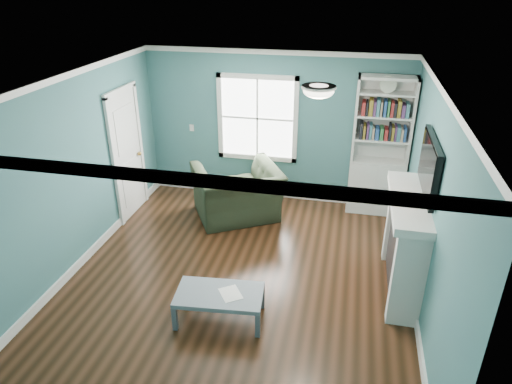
# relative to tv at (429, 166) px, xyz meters

# --- Properties ---
(floor) EXTENTS (5.00, 5.00, 0.00)m
(floor) POSITION_rel_tv_xyz_m (-2.20, -0.20, -1.72)
(floor) COLOR black
(floor) RESTS_ON ground
(room_walls) EXTENTS (5.00, 5.00, 5.00)m
(room_walls) POSITION_rel_tv_xyz_m (-2.20, -0.20, -0.14)
(room_walls) COLOR #407B78
(room_walls) RESTS_ON ground
(trim) EXTENTS (4.50, 5.00, 2.60)m
(trim) POSITION_rel_tv_xyz_m (-2.20, -0.20, -0.49)
(trim) COLOR white
(trim) RESTS_ON ground
(window) EXTENTS (1.40, 0.06, 1.50)m
(window) POSITION_rel_tv_xyz_m (-2.50, 2.29, -0.27)
(window) COLOR white
(window) RESTS_ON room_walls
(bookshelf) EXTENTS (0.90, 0.35, 2.31)m
(bookshelf) POSITION_rel_tv_xyz_m (-0.43, 2.10, -0.80)
(bookshelf) COLOR silver
(bookshelf) RESTS_ON ground
(fireplace) EXTENTS (0.44, 1.58, 1.30)m
(fireplace) POSITION_rel_tv_xyz_m (-0.12, 0.00, -1.09)
(fireplace) COLOR black
(fireplace) RESTS_ON ground
(tv) EXTENTS (0.06, 1.10, 0.65)m
(tv) POSITION_rel_tv_xyz_m (0.00, 0.00, 0.00)
(tv) COLOR black
(tv) RESTS_ON fireplace
(door) EXTENTS (0.12, 0.98, 2.17)m
(door) POSITION_rel_tv_xyz_m (-4.42, 1.20, -0.65)
(door) COLOR silver
(door) RESTS_ON ground
(ceiling_fixture) EXTENTS (0.38, 0.38, 0.15)m
(ceiling_fixture) POSITION_rel_tv_xyz_m (-1.30, -0.10, 0.82)
(ceiling_fixture) COLOR white
(ceiling_fixture) RESTS_ON room_walls
(light_switch) EXTENTS (0.08, 0.01, 0.12)m
(light_switch) POSITION_rel_tv_xyz_m (-3.70, 2.28, -0.52)
(light_switch) COLOR white
(light_switch) RESTS_ON room_walls
(recliner) EXTENTS (1.58, 1.42, 1.16)m
(recliner) POSITION_rel_tv_xyz_m (-2.65, 1.40, -1.14)
(recliner) COLOR black
(recliner) RESTS_ON ground
(coffee_table) EXTENTS (1.06, 0.65, 0.37)m
(coffee_table) POSITION_rel_tv_xyz_m (-2.23, -1.07, -1.41)
(coffee_table) COLOR #4C515C
(coffee_table) RESTS_ON ground
(paper_sheet) EXTENTS (0.34, 0.35, 0.00)m
(paper_sheet) POSITION_rel_tv_xyz_m (-2.10, -1.05, -1.36)
(paper_sheet) COLOR white
(paper_sheet) RESTS_ON coffee_table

